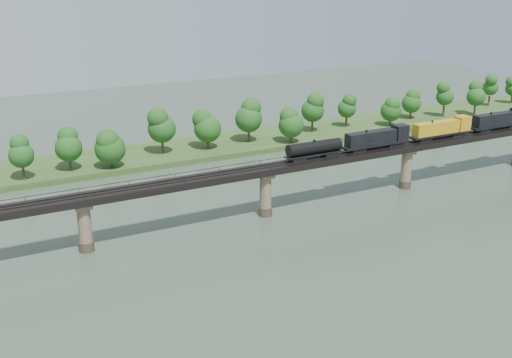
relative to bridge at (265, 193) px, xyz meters
name	(u,v)px	position (x,y,z in m)	size (l,w,h in m)	color
ground	(343,269)	(0.00, -30.00, -5.46)	(400.00, 400.00, 0.00)	#324033
far_bank	(177,152)	(0.00, 55.00, -4.66)	(300.00, 24.00, 1.60)	#2B471C
bridge	(265,193)	(0.00, 0.00, 0.00)	(236.00, 30.00, 11.50)	#473A2D
bridge_superstructure	(266,165)	(0.00, 0.00, 6.33)	(220.00, 4.90, 0.75)	black
far_treeline	(154,132)	(-8.21, 50.52, 3.37)	(289.06, 17.54, 13.60)	#382619
freight_train	(420,132)	(43.58, 0.00, 8.49)	(74.43, 2.90, 5.12)	black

